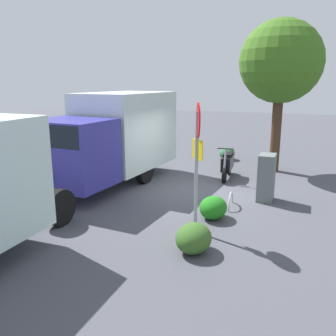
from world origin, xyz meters
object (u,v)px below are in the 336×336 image
object	(u,v)px
stop_sign	(197,148)
street_tree	(281,62)
box_truck_near	(111,136)
bike_rack_hoop	(230,207)
motorcycle	(227,164)
utility_cabinet	(266,178)

from	to	relation	value
stop_sign	street_tree	distance (m)	7.11
box_truck_near	bike_rack_hoop	bearing A→B (deg)	82.56
box_truck_near	motorcycle	bearing A→B (deg)	125.77
box_truck_near	utility_cabinet	bearing A→B (deg)	95.17
motorcycle	stop_sign	world-z (taller)	stop_sign
stop_sign	utility_cabinet	bearing A→B (deg)	158.13
motorcycle	street_tree	distance (m)	4.19
motorcycle	utility_cabinet	size ratio (longest dim) A/B	1.33
box_truck_near	utility_cabinet	xyz separation A→B (m)	(-0.11, 5.04, -0.96)
stop_sign	bike_rack_hoop	distance (m)	2.82
bike_rack_hoop	motorcycle	bearing A→B (deg)	-165.16
utility_cabinet	box_truck_near	bearing A→B (deg)	-88.77
bike_rack_hoop	stop_sign	bearing A→B (deg)	-10.70
stop_sign	bike_rack_hoop	size ratio (longest dim) A/B	3.48
box_truck_near	street_tree	xyz separation A→B (m)	(-3.88, 4.88, 2.41)
street_tree	bike_rack_hoop	xyz separation A→B (m)	(4.73, -0.64, -4.05)
box_truck_near	stop_sign	world-z (taller)	box_truck_near
motorcycle	utility_cabinet	xyz separation A→B (m)	(2.03, 1.60, 0.16)
box_truck_near	bike_rack_hoop	size ratio (longest dim) A/B	8.16
motorcycle	street_tree	size ratio (longest dim) A/B	0.32
motorcycle	utility_cabinet	distance (m)	2.59
bike_rack_hoop	street_tree	bearing A→B (deg)	172.30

